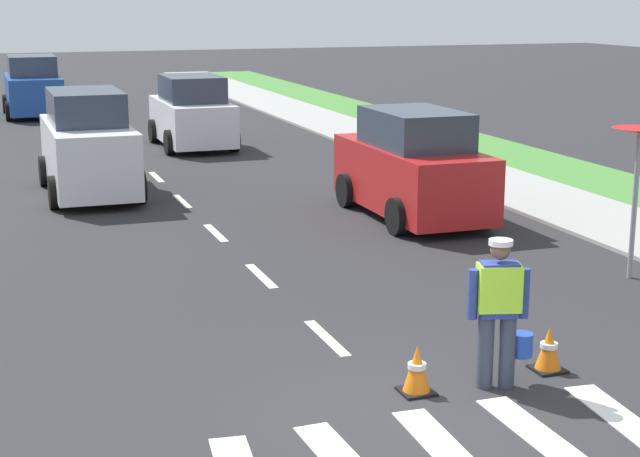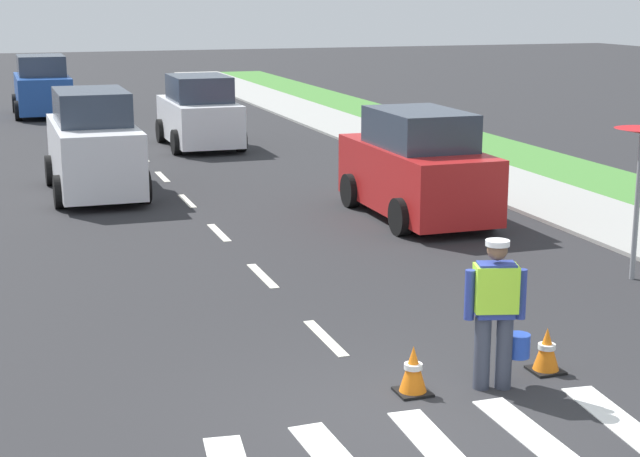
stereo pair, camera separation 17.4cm
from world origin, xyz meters
TOP-DOWN VIEW (x-y plane):
  - ground_plane at (0.00, 21.00)m, footprint 96.00×96.00m
  - sidewalk_right at (7.20, 10.00)m, footprint 2.40×72.00m
  - grass_verge_right at (9.60, 10.00)m, footprint 2.40×72.00m
  - crosswalk_stripes at (0.00, -0.67)m, footprint 4.55×1.93m
  - lane_center_line at (0.00, 25.20)m, footprint 0.14×46.40m
  - road_worker at (1.23, 0.58)m, footprint 0.77×0.39m
  - yield_sign at (5.28, 3.80)m, footprint 0.80×0.80m
  - traffic_cone_near at (0.33, 0.72)m, footprint 0.36×0.36m
  - traffic_cone_far at (2.03, 0.83)m, footprint 0.36×0.36m
  - car_oncoming_third at (-1.89, 28.33)m, footprint 2.06×3.99m
  - car_parked_curbside at (3.90, 8.77)m, footprint 1.94×4.18m
  - car_outgoing_far at (1.83, 19.14)m, footprint 1.99×3.92m
  - car_oncoming_lead at (-1.71, 13.15)m, footprint 1.92×4.27m

SIDE VIEW (x-z plane):
  - ground_plane at x=0.00m, z-range 0.00..0.00m
  - sidewalk_right at x=7.20m, z-range -0.07..0.07m
  - grass_verge_right at x=9.60m, z-range -0.03..0.03m
  - lane_center_line at x=0.00m, z-range 0.00..0.01m
  - crosswalk_stripes at x=0.00m, z-range 0.00..0.01m
  - traffic_cone_far at x=2.03m, z-range 0.00..0.52m
  - traffic_cone_near at x=0.33m, z-range 0.00..0.54m
  - road_worker at x=1.23m, z-range 0.10..1.77m
  - car_outgoing_far at x=1.83m, z-range -0.07..1.94m
  - car_parked_curbside at x=3.90m, z-range -0.07..2.01m
  - car_oncoming_third at x=-1.89m, z-range -0.07..2.04m
  - car_oncoming_lead at x=-1.71m, z-range -0.08..2.15m
  - yield_sign at x=5.28m, z-range 0.91..3.20m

